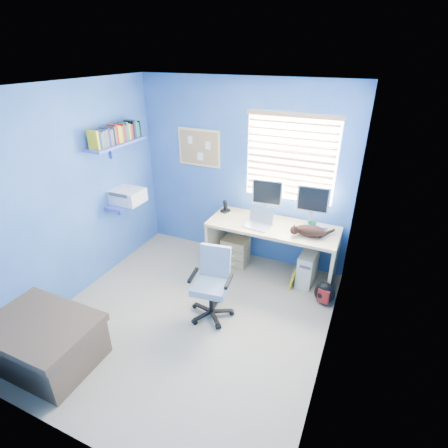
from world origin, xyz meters
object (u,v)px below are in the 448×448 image
at_px(tower_pc, 308,267).
at_px(office_chair, 212,291).
at_px(desk, 271,250).
at_px(cat, 310,231).
at_px(laptop, 257,219).

bearing_deg(tower_pc, office_chair, -126.20).
xyz_separation_m(desk, cat, (0.49, -0.09, 0.44)).
bearing_deg(desk, tower_pc, 1.03).
xyz_separation_m(tower_pc, office_chair, (-0.87, -1.07, 0.08)).
bearing_deg(office_chair, cat, 48.59).
bearing_deg(cat, tower_pc, 59.02).
relative_size(desk, office_chair, 2.04).
xyz_separation_m(laptop, office_chair, (-0.19, -0.95, -0.54)).
relative_size(laptop, cat, 0.89).
height_order(tower_pc, office_chair, office_chair).
height_order(laptop, tower_pc, laptop).
relative_size(laptop, office_chair, 0.40).
relative_size(laptop, tower_pc, 0.73).
distance_m(desk, office_chair, 1.13).
bearing_deg(laptop, tower_pc, 17.65).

